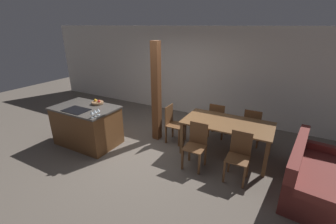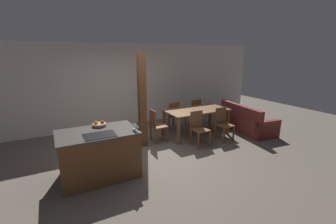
% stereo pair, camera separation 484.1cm
% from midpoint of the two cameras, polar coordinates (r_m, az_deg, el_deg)
% --- Properties ---
extents(ground_plane, '(16.00, 16.00, 0.00)m').
position_cam_midpoint_polar(ground_plane, '(4.95, -29.82, -18.54)').
color(ground_plane, '#665B51').
extents(wall_back, '(11.20, 0.08, 2.70)m').
position_cam_midpoint_polar(wall_back, '(6.99, -30.84, 2.66)').
color(wall_back, silver).
rests_on(wall_back, ground_plane).
extents(kitchen_island, '(1.48, 0.96, 0.95)m').
position_cam_midpoint_polar(kitchen_island, '(4.64, -47.23, -17.10)').
color(kitchen_island, brown).
rests_on(kitchen_island, ground_plane).
extents(fruit_bowl, '(0.28, 0.28, 0.11)m').
position_cam_midpoint_polar(fruit_bowl, '(4.67, -46.01, -9.76)').
color(fruit_bowl, '#99704C').
rests_on(fruit_bowl, kitchen_island).
extents(wine_glass_near, '(0.07, 0.07, 0.15)m').
position_cam_midpoint_polar(wine_glass_near, '(3.85, -41.32, -12.09)').
color(wine_glass_near, silver).
rests_on(wine_glass_near, kitchen_island).
extents(wine_glass_middle, '(0.07, 0.07, 0.15)m').
position_cam_midpoint_polar(wine_glass_middle, '(3.93, -41.04, -11.54)').
color(wine_glass_middle, silver).
rests_on(wine_glass_middle, kitchen_island).
extents(wine_glass_far, '(0.07, 0.07, 0.15)m').
position_cam_midpoint_polar(wine_glass_far, '(4.01, -40.77, -11.01)').
color(wine_glass_far, silver).
rests_on(wine_glass_far, kitchen_island).
extents(dining_table, '(1.86, 0.98, 0.78)m').
position_cam_midpoint_polar(dining_table, '(5.41, -11.30, -5.87)').
color(dining_table, brown).
rests_on(dining_table, ground_plane).
extents(dining_chair_near_left, '(0.40, 0.40, 0.92)m').
position_cam_midpoint_polar(dining_chair_near_left, '(4.75, -13.52, -11.59)').
color(dining_chair_near_left, brown).
rests_on(dining_chair_near_left, ground_plane).
extents(dining_chair_near_right, '(0.40, 0.40, 0.92)m').
position_cam_midpoint_polar(dining_chair_near_right, '(4.99, -4.06, -9.86)').
color(dining_chair_near_right, brown).
rests_on(dining_chair_near_right, ground_plane).
extents(dining_chair_far_left, '(0.40, 0.40, 0.92)m').
position_cam_midpoint_polar(dining_chair_far_left, '(6.05, -17.03, -6.01)').
color(dining_chair_far_left, brown).
rests_on(dining_chair_far_left, ground_plane).
extents(dining_chair_far_right, '(0.40, 0.40, 0.92)m').
position_cam_midpoint_polar(dining_chair_far_right, '(6.24, -9.46, -4.91)').
color(dining_chair_far_right, brown).
rests_on(dining_chair_far_right, ground_plane).
extents(dining_chair_head_end, '(0.40, 0.40, 0.92)m').
position_cam_midpoint_polar(dining_chair_head_end, '(5.30, -24.99, -9.77)').
color(dining_chair_head_end, brown).
rests_on(dining_chair_head_end, ground_plane).
extents(couch, '(1.02, 1.90, 0.85)m').
position_cam_midpoint_polar(couch, '(5.82, 5.95, -8.44)').
color(couch, maroon).
rests_on(couch, ground_plane).
extents(timber_post, '(0.18, 0.18, 2.40)m').
position_cam_midpoint_polar(timber_post, '(5.02, -30.69, -3.10)').
color(timber_post, brown).
rests_on(timber_post, ground_plane).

